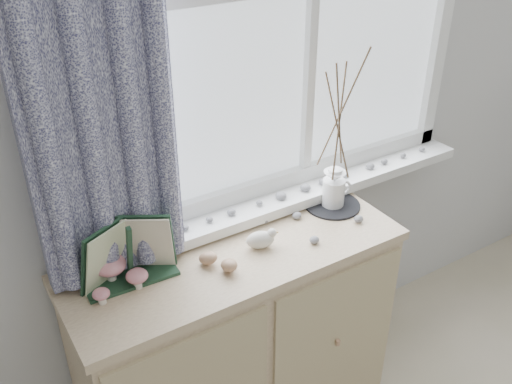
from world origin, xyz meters
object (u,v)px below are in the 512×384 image
at_px(botanical_book, 131,255).
at_px(toadstool_cluster, 115,271).
at_px(sideboard, 239,343).
at_px(twig_pitcher, 340,116).

xyz_separation_m(botanical_book, toadstool_cluster, (-0.05, 0.03, -0.06)).
bearing_deg(sideboard, twig_pitcher, 7.94).
bearing_deg(botanical_book, twig_pitcher, 5.72).
relative_size(toadstool_cluster, twig_pitcher, 0.28).
distance_m(botanical_book, twig_pitcher, 0.87).
bearing_deg(toadstool_cluster, botanical_book, -33.82).
bearing_deg(botanical_book, sideboard, -0.76).
distance_m(botanical_book, toadstool_cluster, 0.09).
relative_size(sideboard, botanical_book, 3.52).
bearing_deg(sideboard, toadstool_cluster, 172.43).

